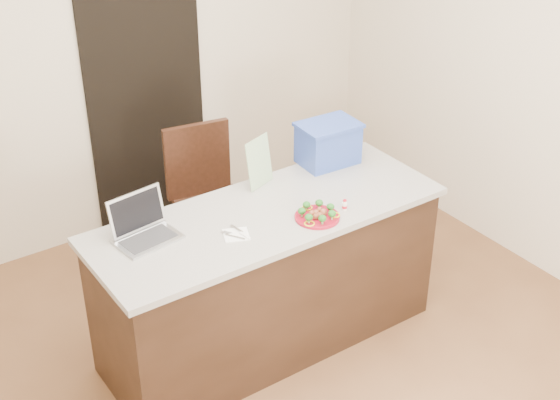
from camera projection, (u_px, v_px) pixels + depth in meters
ground at (292, 361)px, 4.66m from camera, size 4.00×4.00×0.00m
room_shell at (294, 112)px, 3.85m from camera, size 4.00×4.00×4.00m
doorway at (146, 97)px, 5.62m from camera, size 0.90×0.02×2.00m
island at (268, 278)px, 4.61m from camera, size 2.06×0.76×0.92m
plate at (317, 217)px, 4.31m from camera, size 0.25×0.25×0.02m
meatballs at (318, 213)px, 4.30m from camera, size 0.09×0.09×0.04m
broccoli at (317, 211)px, 4.29m from camera, size 0.21×0.21×0.04m
pepper_rings at (317, 215)px, 4.31m from camera, size 0.23×0.21×0.01m
napkin at (236, 235)px, 4.17m from camera, size 0.17×0.17×0.01m
fork at (232, 234)px, 4.16m from camera, size 0.07×0.14×0.00m
knife at (242, 233)px, 4.17m from camera, size 0.03×0.17×0.01m
yogurt_bottle at (345, 206)px, 4.38m from camera, size 0.03×0.03×0.06m
laptop at (142, 226)px, 4.13m from camera, size 0.35×0.30×0.23m
leaflet at (259, 162)px, 4.57m from camera, size 0.21×0.11×0.30m
blue_box at (328, 143)px, 4.83m from camera, size 0.38×0.29×0.27m
chair at (207, 190)px, 5.27m from camera, size 0.52×0.53×1.03m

